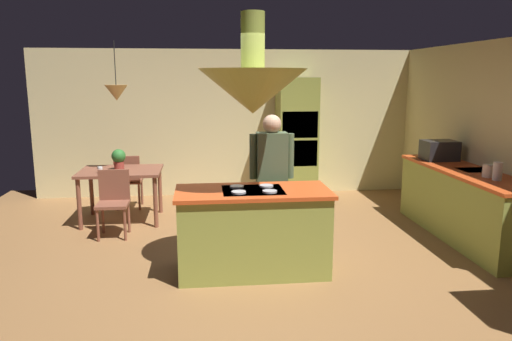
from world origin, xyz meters
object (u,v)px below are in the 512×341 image
(dining_table, at_px, (121,176))
(cup_on_table, at_px, (100,170))
(potted_plant_on_table, at_px, (119,158))
(canister_flour, at_px, (498,171))
(chair_by_back_wall, at_px, (128,178))
(oven_tower, at_px, (296,138))
(person_at_island, at_px, (272,174))
(chair_facing_island, at_px, (114,198))
(kitchen_island, at_px, (253,231))
(microwave_on_counter, at_px, (439,150))
(canister_sugar, at_px, (488,171))

(dining_table, relative_size, cup_on_table, 12.78)
(potted_plant_on_table, height_order, canister_flour, canister_flour)
(chair_by_back_wall, bearing_deg, potted_plant_on_table, 88.21)
(oven_tower, xyz_separation_m, potted_plant_on_table, (-2.82, -1.13, -0.11))
(person_at_island, xyz_separation_m, potted_plant_on_table, (-2.01, 1.46, -0.02))
(chair_facing_island, relative_size, chair_by_back_wall, 1.00)
(canister_flour, bearing_deg, potted_plant_on_table, 156.92)
(kitchen_island, bearing_deg, dining_table, 128.99)
(microwave_on_counter, bearing_deg, potted_plant_on_table, 173.04)
(oven_tower, xyz_separation_m, chair_facing_island, (-2.80, -1.81, -0.53))
(chair_by_back_wall, relative_size, potted_plant_on_table, 2.90)
(chair_facing_island, relative_size, potted_plant_on_table, 2.90)
(chair_facing_island, height_order, cup_on_table, chair_facing_island)
(dining_table, bearing_deg, cup_on_table, -137.60)
(oven_tower, bearing_deg, person_at_island, -107.31)
(oven_tower, relative_size, chair_by_back_wall, 2.38)
(potted_plant_on_table, distance_m, cup_on_table, 0.34)
(kitchen_island, xyz_separation_m, chair_facing_island, (-1.70, 1.44, 0.04))
(oven_tower, bearing_deg, canister_flour, -60.48)
(oven_tower, relative_size, canister_sugar, 13.81)
(cup_on_table, bearing_deg, oven_tower, 24.15)
(chair_facing_island, distance_m, cup_on_table, 0.59)
(cup_on_table, bearing_deg, potted_plant_on_table, 46.55)
(person_at_island, height_order, canister_flour, person_at_island)
(oven_tower, xyz_separation_m, canister_flour, (1.74, -3.07, -0.02))
(oven_tower, height_order, potted_plant_on_table, oven_tower)
(oven_tower, xyz_separation_m, person_at_island, (-0.81, -2.59, -0.09))
(canister_flour, bearing_deg, canister_sugar, 90.00)
(kitchen_island, distance_m, oven_tower, 3.47)
(dining_table, distance_m, cup_on_table, 0.36)
(potted_plant_on_table, xyz_separation_m, canister_sugar, (4.56, -1.76, 0.06))
(dining_table, relative_size, potted_plant_on_table, 3.83)
(potted_plant_on_table, xyz_separation_m, canister_flour, (4.56, -1.94, 0.09))
(dining_table, bearing_deg, chair_facing_island, -90.00)
(canister_flour, bearing_deg, microwave_on_counter, 90.00)
(person_at_island, height_order, chair_by_back_wall, person_at_island)
(dining_table, height_order, potted_plant_on_table, potted_plant_on_table)
(kitchen_island, height_order, oven_tower, oven_tower)
(dining_table, relative_size, microwave_on_counter, 2.50)
(cup_on_table, bearing_deg, person_at_island, -28.66)
(kitchen_island, height_order, canister_flour, canister_flour)
(chair_facing_island, xyz_separation_m, potted_plant_on_table, (-0.02, 0.68, 0.42))
(potted_plant_on_table, distance_m, canister_flour, 4.96)
(person_at_island, relative_size, cup_on_table, 18.30)
(dining_table, xyz_separation_m, chair_by_back_wall, (0.00, 0.66, -0.16))
(potted_plant_on_table, xyz_separation_m, microwave_on_counter, (4.56, -0.56, 0.12))
(kitchen_island, distance_m, chair_facing_island, 2.23)
(dining_table, height_order, microwave_on_counter, microwave_on_counter)
(kitchen_island, relative_size, potted_plant_on_table, 5.43)
(kitchen_island, xyz_separation_m, cup_on_table, (-1.94, 1.88, 0.35))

